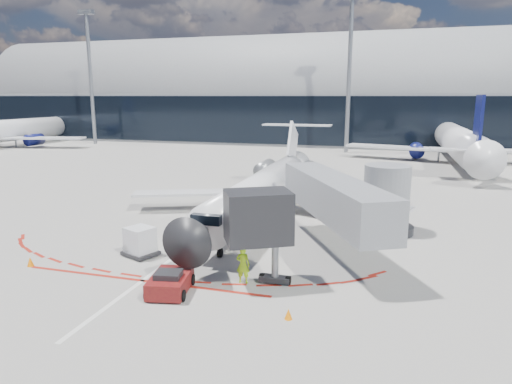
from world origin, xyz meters
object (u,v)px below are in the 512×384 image
(regional_jet, at_px, (265,186))
(uld_container, at_px, (140,242))
(ramp_worker, at_px, (243,265))
(pushback_tug, at_px, (170,282))

(regional_jet, height_order, uld_container, regional_jet)
(ramp_worker, xyz_separation_m, uld_container, (-7.22, 2.13, -0.10))
(ramp_worker, height_order, uld_container, ramp_worker)
(uld_container, bearing_deg, regional_jet, 89.85)
(regional_jet, relative_size, uld_container, 12.05)
(ramp_worker, bearing_deg, pushback_tug, 31.93)
(regional_jet, xyz_separation_m, pushback_tug, (-0.59, -15.69, -1.86))
(pushback_tug, height_order, ramp_worker, ramp_worker)
(pushback_tug, bearing_deg, regional_jet, 77.22)
(pushback_tug, xyz_separation_m, ramp_worker, (3.09, 2.13, 0.47))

